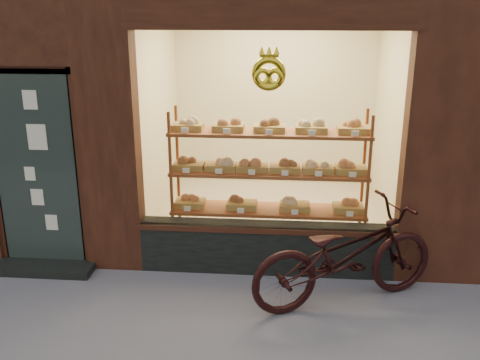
{
  "coord_description": "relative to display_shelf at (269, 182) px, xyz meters",
  "views": [
    {
      "loc": [
        0.62,
        -3.16,
        2.76
      ],
      "look_at": [
        0.17,
        2.0,
        1.08
      ],
      "focal_mm": 40.0,
      "sensor_mm": 36.0,
      "label": 1
    }
  ],
  "objects": [
    {
      "name": "display_shelf",
      "position": [
        0.0,
        0.0,
        0.0
      ],
      "size": [
        2.2,
        0.45,
        1.7
      ],
      "color": "brown",
      "rests_on": "ground"
    },
    {
      "name": "bicycle",
      "position": [
        0.77,
        -1.0,
        -0.39
      ],
      "size": [
        2.02,
        1.39,
        1.01
      ],
      "primitive_type": "imported",
      "rotation": [
        0.0,
        0.0,
        1.99
      ],
      "color": "black",
      "rests_on": "ground"
    }
  ]
}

